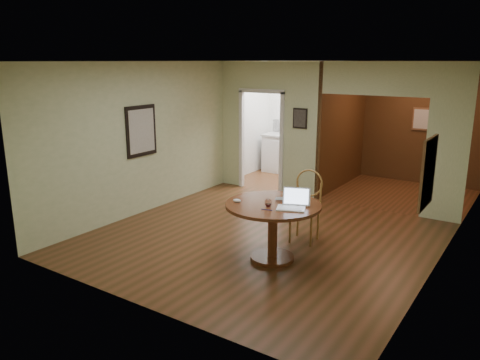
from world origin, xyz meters
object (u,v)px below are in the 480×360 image
Objects in this scene: dining_table at (273,218)px; open_laptop at (293,203)px; chair at (306,202)px; closed_laptop at (287,201)px.

open_laptop is at bearing -2.34° from dining_table.
closed_laptop is at bearing -92.12° from chair.
dining_table is at bearing -99.91° from chair.
open_laptop is at bearing -81.26° from chair.
open_laptop is at bearing -68.49° from closed_laptop.
dining_table is 3.87× the size of closed_laptop.
dining_table is at bearing -143.91° from closed_laptop.
open_laptop is 0.29m from closed_laptop.
closed_laptop is (0.11, 0.19, 0.23)m from dining_table.
dining_table is 1.19× the size of chair.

